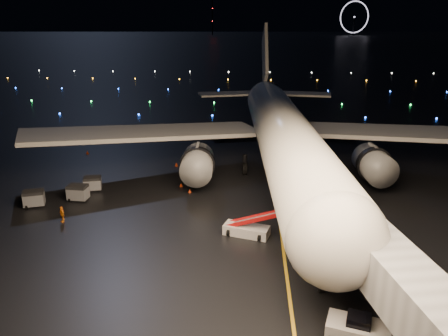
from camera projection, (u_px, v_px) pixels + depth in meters
The scene contains 16 objects.
ground at pixel (241, 50), 318.86m from camera, with size 2000.00×2000.00×0.00m, color black.
lane_centre at pixel (277, 203), 48.28m from camera, with size 0.25×80.00×0.02m, color gold.
airliner at pixel (281, 100), 56.97m from camera, with size 66.82×63.48×18.93m, color silver, non-canonical shape.
pushback_tug at pixel (358, 328), 27.13m from camera, with size 3.82×2.00×1.82m, color beige.
belt_loader at pixel (247, 220), 40.63m from camera, with size 6.21×1.69×3.01m, color beige, non-canonical shape.
crew_c at pixel (62, 214), 43.54m from camera, with size 0.98×0.41×1.67m, color orange.
safety_cone_0 at pixel (190, 191), 51.31m from camera, with size 0.39×0.39×0.44m, color #F84514.
safety_cone_1 at pixel (176, 164), 60.72m from camera, with size 0.47×0.47×0.54m, color #F84514.
safety_cone_2 at pixel (181, 185), 53.13m from camera, with size 0.42×0.42×0.47m, color #F84514.
safety_cone_3 at pixel (87, 152), 66.36m from camera, with size 0.49×0.49×0.55m, color #F84514.
ferris_wheel at pixel (354, 18), 697.97m from camera, with size 50.00×4.00×52.00m, color black, non-canonical shape.
radio_mast at pixel (212, 15), 729.00m from camera, with size 1.80×1.80×64.00m, color black.
taxiway_lights at pixel (223, 87), 135.11m from camera, with size 164.00×92.00×0.36m, color black, non-canonical shape.
baggage_cart_0 at pixel (93, 184), 51.76m from camera, with size 1.99×1.39×1.69m, color gray.
baggage_cart_1 at pixel (78, 193), 48.85m from camera, with size 2.11×1.48×1.80m, color gray.
baggage_cart_2 at pixel (34, 199), 47.23m from camera, with size 2.11×1.47×1.79m, color gray.
Camera 1 is at (8.97, -29.86, 18.97)m, focal length 35.00 mm.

